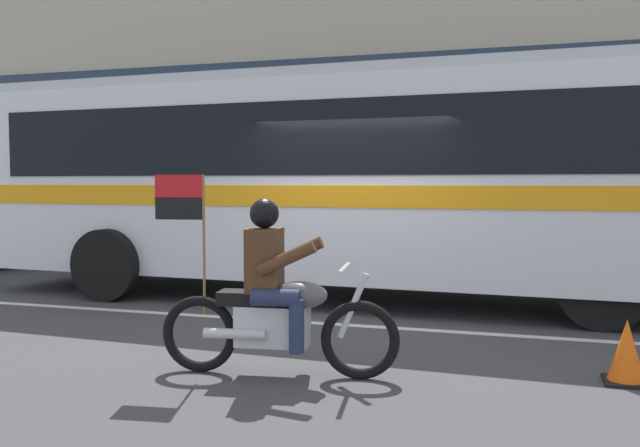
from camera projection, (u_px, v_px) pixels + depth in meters
ground_plane at (350, 315)px, 8.67m from camera, size 60.00×60.00×0.00m
sidewalk_curb at (413, 264)px, 13.54m from camera, size 28.00×3.80×0.15m
lane_center_stripe at (337, 324)px, 8.10m from camera, size 26.60×0.14×0.01m
office_building_facade at (431, 11)px, 15.38m from camera, size 28.00×0.89×11.21m
transit_bus at (363, 170)px, 9.73m from camera, size 11.44×3.07×3.22m
motorcycle_with_rider at (275, 301)px, 5.93m from camera, size 2.18×0.69×1.78m
traffic_cone at (627, 353)px, 5.72m from camera, size 0.36×0.36×0.55m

